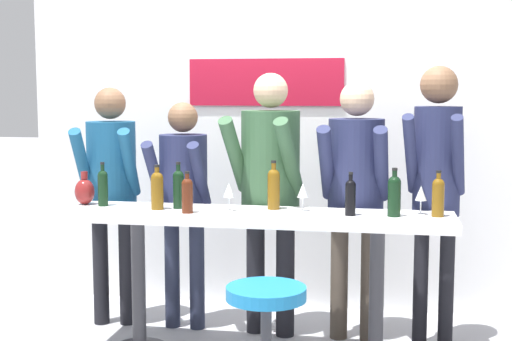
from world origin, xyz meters
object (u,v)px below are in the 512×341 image
tasting_table (254,237)px  decorative_vase (85,191)px  person_center_right (436,170)px  wine_bottle_0 (157,189)px  wine_glass_1 (421,194)px  wine_bottle_6 (187,194)px  wine_bottle_5 (274,187)px  wine_glass_0 (303,191)px  bar_stool (266,326)px  person_center (356,182)px  person_far_left (111,179)px  wine_bottle_3 (103,186)px  wine_bottle_1 (350,196)px  wine_bottle_4 (394,194)px  person_left (183,189)px  person_center_left (270,175)px  wine_glass_2 (229,191)px  wine_bottle_7 (178,187)px

tasting_table → decorative_vase: size_ratio=11.14×
person_center_right → decorative_vase: person_center_right is taller
wine_bottle_0 → wine_glass_1: 1.63m
wine_bottle_0 → wine_bottle_6: 0.24m
wine_bottle_5 → wine_glass_0: size_ratio=1.75×
bar_stool → person_center: person_center is taller
person_far_left → wine_bottle_3: size_ratio=5.96×
tasting_table → wine_bottle_1: 0.66m
wine_bottle_5 → wine_glass_0: (0.19, -0.04, -0.02)m
wine_bottle_4 → wine_glass_1: wine_bottle_4 is taller
person_far_left → person_left: person_far_left is taller
person_far_left → wine_glass_0: person_far_left is taller
person_left → person_center_left: bearing=-0.8°
wine_bottle_6 → person_far_left: bearing=140.9°
person_far_left → wine_bottle_4: (1.98, -0.49, 0.01)m
wine_bottle_0 → decorative_vase: size_ratio=1.29×
person_center_right → wine_glass_2: size_ratio=10.44×
wine_bottle_4 → wine_bottle_5: (-0.75, 0.13, 0.01)m
person_center_right → wine_bottle_5: 1.06m
wine_bottle_1 → person_left: bearing=156.7°
wine_bottle_1 → wine_glass_2: bearing=177.7°
wine_bottle_6 → wine_glass_1: (1.41, 0.20, 0.01)m
person_center_left → wine_glass_2: bearing=-100.8°
wine_bottle_5 → wine_glass_2: wine_bottle_5 is taller
tasting_table → person_far_left: (-1.12, 0.48, 0.28)m
person_far_left → person_center_right: 2.25m
tasting_table → wine_glass_2: 0.32m
wine_bottle_7 → wine_glass_0: 0.79m
bar_stool → decorative_vase: size_ratio=2.95×
wine_bottle_0 → wine_bottle_7: 0.14m
wine_bottle_0 → wine_bottle_7: (0.12, 0.06, 0.00)m
person_left → wine_bottle_6: (0.20, -0.60, 0.06)m
person_far_left → person_center_left: bearing=-8.4°
wine_glass_0 → person_center_right: bearing=21.7°
person_center → wine_bottle_3: (-1.61, -0.41, -0.01)m
tasting_table → wine_bottle_1: wine_bottle_1 is taller
person_center_right → decorative_vase: 2.30m
wine_bottle_0 → wine_bottle_1: bearing=-0.2°
person_center_right → bar_stool: bearing=-122.2°
wine_bottle_4 → person_left: bearing=161.1°
wine_glass_0 → person_center_left: bearing=125.0°
wine_bottle_4 → wine_bottle_7: (-1.35, 0.05, 0.00)m
wine_bottle_5 → wine_bottle_3: bearing=-176.3°
wine_bottle_3 → wine_glass_2: bearing=-2.9°
person_far_left → wine_bottle_6: bearing=-47.0°
wine_bottle_1 → decorative_vase: 1.75m
wine_bottle_3 → wine_glass_0: size_ratio=1.62×
person_left → person_center: (1.20, -0.03, 0.08)m
bar_stool → wine_bottle_6: 1.00m
wine_bottle_6 → wine_bottle_5: bearing=25.5°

